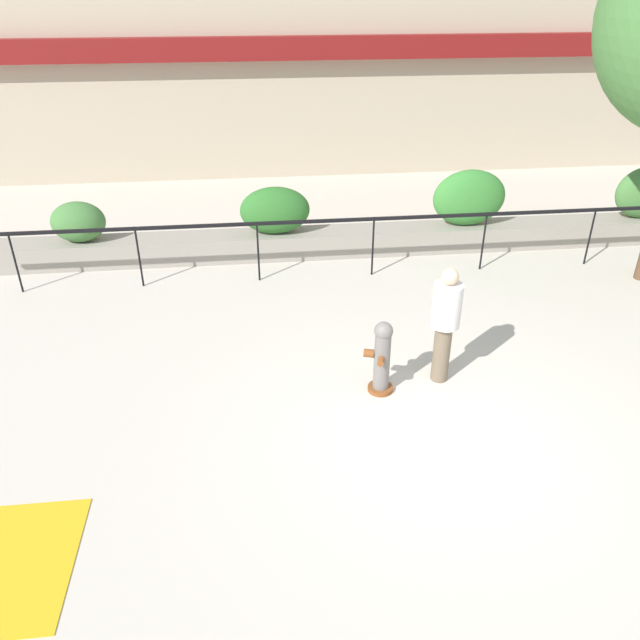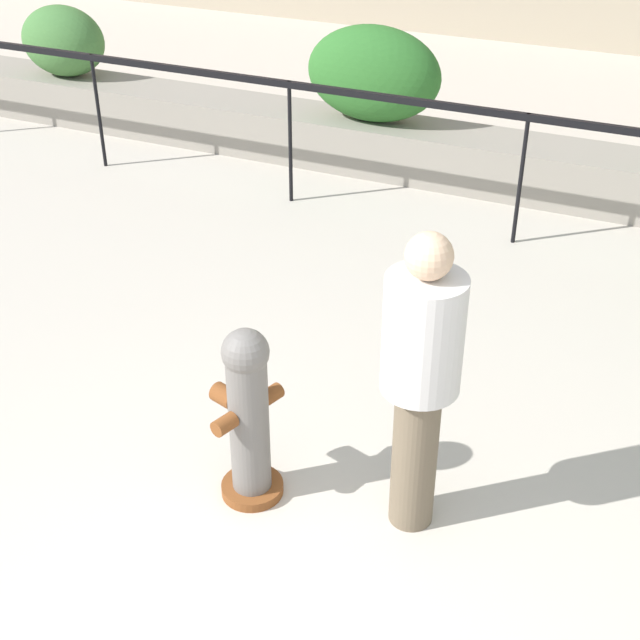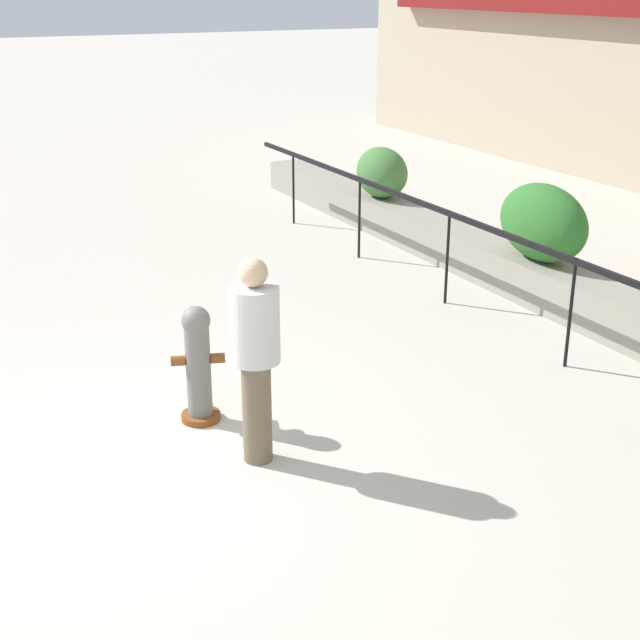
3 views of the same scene
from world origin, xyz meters
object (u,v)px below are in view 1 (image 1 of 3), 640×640
at_px(fire_hydrant, 382,357).
at_px(hedge_bush_0, 78,222).
at_px(hedge_bush_2, 469,198).
at_px(pedestrian, 445,319).
at_px(hedge_bush_1, 275,210).

bearing_deg(fire_hydrant, hedge_bush_0, 135.71).
xyz_separation_m(hedge_bush_2, fire_hydrant, (-2.76, -4.82, -0.52)).
bearing_deg(fire_hydrant, pedestrian, 11.18).
distance_m(hedge_bush_2, fire_hydrant, 5.58).
height_order(hedge_bush_1, hedge_bush_2, hedge_bush_2).
height_order(hedge_bush_0, hedge_bush_2, hedge_bush_2).
distance_m(hedge_bush_0, fire_hydrant, 6.91).
bearing_deg(pedestrian, hedge_bush_0, 141.46).
xyz_separation_m(hedge_bush_0, pedestrian, (5.83, -4.65, 0.10)).
xyz_separation_m(hedge_bush_1, hedge_bush_2, (3.93, 0.00, 0.11)).
bearing_deg(fire_hydrant, hedge_bush_2, 60.25).
height_order(hedge_bush_0, fire_hydrant, hedge_bush_0).
relative_size(hedge_bush_1, pedestrian, 0.79).
height_order(hedge_bush_1, pedestrian, pedestrian).
bearing_deg(pedestrian, hedge_bush_1, 113.96).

